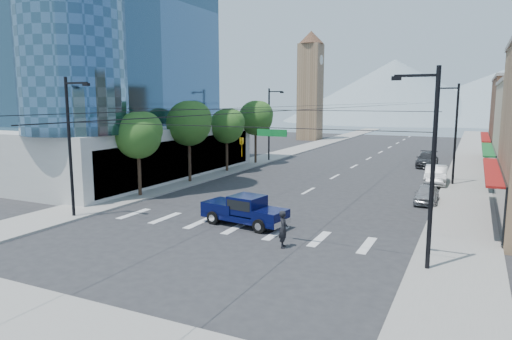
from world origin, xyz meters
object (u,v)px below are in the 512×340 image
object	(u,v)px
parked_car_far	(427,160)
pedestrian	(283,229)
pickup_truck	(244,210)
parked_car_near	(427,194)
parked_car_mid	(436,175)

from	to	relation	value
parked_car_far	pedestrian	bearing A→B (deg)	-98.41
pickup_truck	pedestrian	xyz separation A→B (m)	(3.78, -2.93, 0.01)
parked_car_near	parked_car_far	world-z (taller)	parked_car_far
parked_car_near	parked_car_mid	size ratio (longest dim) A/B	0.77
parked_car_near	parked_car_mid	distance (m)	8.47
pedestrian	parked_car_far	xyz separation A→B (m)	(3.86, 34.06, -0.15)
pickup_truck	parked_car_far	distance (m)	32.06
parked_car_mid	pickup_truck	bearing A→B (deg)	-117.64
parked_car_mid	parked_car_far	size ratio (longest dim) A/B	0.93
pedestrian	pickup_truck	bearing A→B (deg)	32.61
parked_car_mid	parked_car_far	bearing A→B (deg)	96.93
pickup_truck	parked_car_near	xyz separation A→B (m)	(9.44, 11.19, -0.28)
parked_car_near	pickup_truck	bearing A→B (deg)	-131.22
parked_car_mid	parked_car_near	bearing A→B (deg)	-91.98
pickup_truck	parked_car_far	size ratio (longest dim) A/B	1.01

